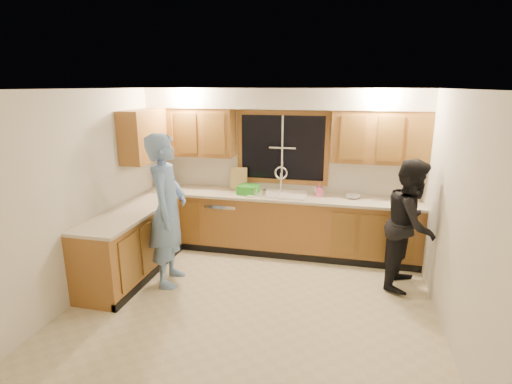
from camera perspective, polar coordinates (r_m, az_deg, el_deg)
floor at (r=5.01m, az=-0.26°, el=-15.43°), size 4.20×4.20×0.00m
ceiling at (r=4.32m, az=-0.30°, el=14.51°), size 4.20×4.20×0.00m
wall_back at (r=6.32m, az=3.75°, el=3.20°), size 4.20×0.00×4.20m
wall_left at (r=5.38m, az=-22.58°, el=-0.01°), size 0.00×3.80×3.80m
wall_right at (r=4.53m, az=26.59°, el=-3.15°), size 0.00×3.80×3.80m
base_cabinets_back at (r=6.25m, az=3.16°, el=-4.64°), size 4.20×0.60×0.88m
base_cabinets_left at (r=5.74m, az=-17.30°, el=-7.14°), size 0.60×1.90×0.88m
countertop_back at (r=6.10m, az=3.20°, el=-0.61°), size 4.20×0.63×0.04m
countertop_left at (r=5.58m, az=-17.53°, el=-2.77°), size 0.63×1.90×0.04m
upper_cabinets_left at (r=6.45m, az=-9.13°, el=8.47°), size 1.35×0.33×0.75m
upper_cabinets_right at (r=5.99m, az=17.25°, el=7.50°), size 1.35×0.33×0.75m
upper_cabinets_return at (r=6.12m, az=-15.78°, el=7.75°), size 0.33×0.90×0.75m
soffit at (r=6.01m, az=3.65°, el=13.18°), size 4.20×0.35×0.30m
window_frame at (r=6.24m, az=3.79°, el=6.33°), size 1.44×0.03×1.14m
sink at (r=6.12m, az=3.23°, el=-0.88°), size 0.86×0.52×0.57m
dishwasher at (r=6.44m, az=-4.34°, el=-4.33°), size 0.60×0.56×0.82m
stove at (r=5.30m, az=-20.41°, el=-9.20°), size 0.58×0.75×0.90m
man at (r=5.23m, az=-12.52°, el=-2.60°), size 0.59×0.79×1.98m
woman at (r=5.43m, az=21.23°, el=-4.32°), size 0.85×0.96×1.67m
knife_block at (r=6.64m, az=-12.23°, el=1.52°), size 0.12×0.10×0.22m
cutting_board at (r=6.37m, az=-2.49°, el=1.92°), size 0.28×0.13×0.35m
dish_crate at (r=6.12m, az=-1.09°, el=0.32°), size 0.33×0.31×0.14m
soap_bottle at (r=6.06m, az=9.04°, el=0.33°), size 0.12×0.12×0.21m
bowl at (r=6.06m, az=13.65°, el=-0.67°), size 0.25×0.25×0.05m
can_left at (r=6.01m, az=-0.22°, el=-0.04°), size 0.07×0.07×0.12m
can_right at (r=5.93m, az=1.23°, el=-0.24°), size 0.08×0.08×0.12m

